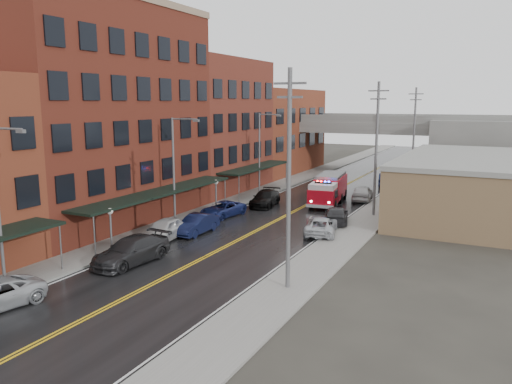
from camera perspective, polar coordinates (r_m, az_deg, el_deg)
The scene contains 31 objects.
road at distance 44.15m, azimuth 2.59°, elevation -3.16°, with size 11.00×160.00×0.02m, color black.
sidewalk_left at distance 47.48m, azimuth -5.49°, elevation -2.16°, with size 3.00×160.00×0.15m, color slate.
sidewalk_right at distance 41.81m, azimuth 11.80°, elevation -4.05°, with size 3.00×160.00×0.15m, color slate.
curb_left at distance 46.64m, azimuth -3.77°, elevation -2.36°, with size 0.30×160.00×0.15m, color gray.
curb_right at distance 42.23m, azimuth 9.63°, elevation -3.83°, with size 0.30×160.00×0.15m, color gray.
brick_building_b at distance 44.53m, azimuth -17.20°, elevation 8.20°, with size 9.00×20.00×18.00m, color maroon.
brick_building_c at distance 58.52m, azimuth -5.17°, elevation 7.54°, with size 9.00×15.00×15.00m, color maroon.
brick_building_far at distance 74.05m, azimuth 2.01°, elevation 6.98°, with size 9.00×20.00×12.00m, color brown.
tan_building at distance 49.91m, azimuth 24.60°, elevation 0.39°, with size 14.00×22.00×5.00m, color #826346.
right_far_block at distance 79.53m, azimuth 26.96°, elevation 4.65°, with size 18.00×30.00×8.00m, color slate.
awning_1 at distance 41.37m, azimuth -10.91°, elevation -0.03°, with size 2.60×18.00×3.09m.
awning_2 at distance 56.11m, azimuth -0.03°, elevation 2.83°, with size 2.60×13.00×3.09m.
globe_lamp_1 at distance 35.58m, azimuth -16.31°, elevation -3.05°, with size 0.44×0.44×3.12m.
globe_lamp_2 at distance 46.58m, azimuth -4.60°, elevation 0.42°, with size 0.44×0.44×3.12m.
street_lamp_0 at distance 29.92m, azimuth -27.20°, elevation -0.64°, with size 2.64×0.22×9.00m.
street_lamp_1 at distance 41.28m, azimuth -9.13°, elevation 3.09°, with size 2.64×0.22×9.00m.
street_lamp_2 at distance 55.00m, azimuth 0.62°, elevation 4.99°, with size 2.64×0.22×9.00m.
utility_pole_0 at distance 26.61m, azimuth 3.77°, elevation 1.71°, with size 1.80×0.24×12.00m.
utility_pole_1 at distance 45.60m, azimuth 13.58°, elevation 5.02°, with size 1.80×0.24×12.00m.
utility_pole_2 at distance 65.20m, azimuth 17.59°, elevation 6.33°, with size 1.80×0.24×12.00m.
overpass at distance 73.49m, azimuth 12.88°, elevation 6.69°, with size 40.00×10.00×7.50m.
fire_truck at distance 51.08m, azimuth 8.27°, elevation 0.40°, with size 4.01×8.29×2.93m.
parked_car_left_3 at distance 33.24m, azimuth -14.08°, elevation -6.52°, with size 2.34×5.76×1.67m, color #262628.
parked_car_left_4 at distance 38.12m, azimuth -10.43°, elevation -4.24°, with size 1.93×4.79×1.63m, color silver.
parked_car_left_5 at distance 39.63m, azimuth -6.81°, elevation -3.68°, with size 1.59×4.56×1.50m, color #0E1433.
parked_car_left_6 at distance 45.18m, azimuth -3.83°, elevation -1.99°, with size 2.25×4.88×1.36m, color navy.
parked_car_left_7 at distance 49.72m, azimuth 1.05°, elevation -0.73°, with size 2.15×5.29×1.53m, color black.
parked_car_right_0 at distance 39.45m, azimuth 7.46°, elevation -3.85°, with size 2.30×4.99×1.39m, color #B1B4BA.
parked_car_right_1 at distance 43.18m, azimuth 9.14°, elevation -2.63°, with size 1.99×4.89×1.42m, color #242426.
parked_car_right_2 at distance 53.53m, azimuth 12.07°, elevation -0.10°, with size 1.95×4.86×1.65m, color #B3B3B3.
parked_car_right_3 at distance 63.48m, azimuth 14.66°, elevation 1.38°, with size 1.71×4.89×1.61m, color #0E1634.
Camera 1 is at (17.34, -9.28, 10.27)m, focal length 35.00 mm.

